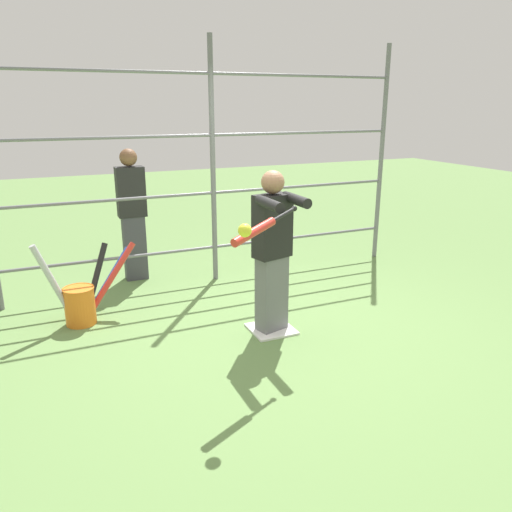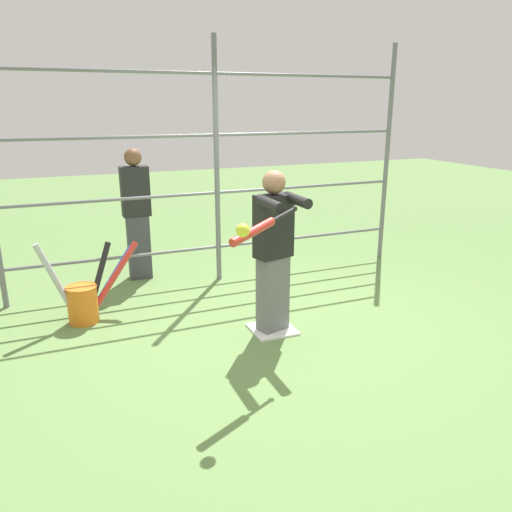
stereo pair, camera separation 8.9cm
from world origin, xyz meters
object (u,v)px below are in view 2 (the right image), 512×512
(bat_bucket, at_px, (86,298))
(bystander_behind_fence, at_px, (137,213))
(batter, at_px, (274,248))
(baseball_bat_swinging, at_px, (259,229))
(softball_in_flight, at_px, (243,230))

(bat_bucket, xyz_separation_m, bystander_behind_fence, (-0.72, -1.09, 0.58))
(batter, relative_size, bat_bucket, 1.51)
(baseball_bat_swinging, height_order, bystander_behind_fence, bystander_behind_fence)
(batter, height_order, bat_bucket, batter)
(softball_in_flight, bearing_deg, batter, -126.25)
(baseball_bat_swinging, height_order, softball_in_flight, softball_in_flight)
(bat_bucket, bearing_deg, baseball_bat_swinging, 127.49)
(baseball_bat_swinging, bearing_deg, bat_bucket, -52.51)
(softball_in_flight, height_order, bat_bucket, softball_in_flight)
(batter, xyz_separation_m, baseball_bat_swinging, (0.41, 0.62, 0.36))
(baseball_bat_swinging, height_order, bat_bucket, baseball_bat_swinging)
(batter, relative_size, softball_in_flight, 15.83)
(softball_in_flight, bearing_deg, baseball_bat_swinging, -132.79)
(baseball_bat_swinging, relative_size, softball_in_flight, 7.52)
(bystander_behind_fence, bearing_deg, softball_in_flight, 95.14)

